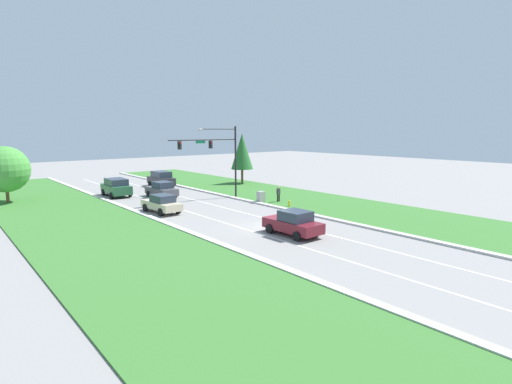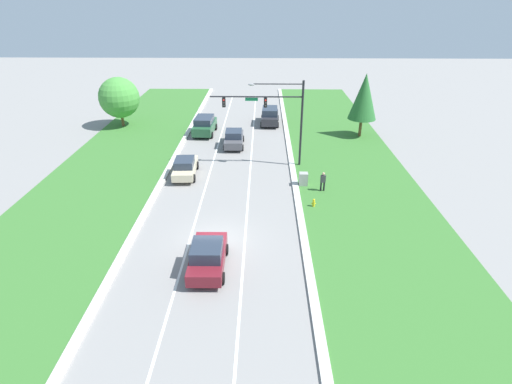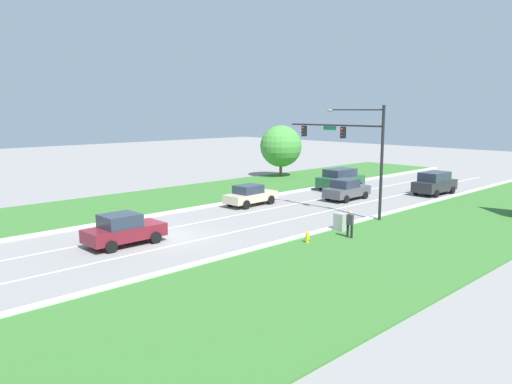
% 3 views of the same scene
% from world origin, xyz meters
% --- Properties ---
extents(ground_plane, '(160.00, 160.00, 0.00)m').
position_xyz_m(ground_plane, '(0.00, 0.00, 0.00)').
color(ground_plane, gray).
extents(curb_strip_right, '(0.50, 90.00, 0.15)m').
position_xyz_m(curb_strip_right, '(5.65, 0.00, 0.07)').
color(curb_strip_right, beige).
rests_on(curb_strip_right, ground_plane).
extents(curb_strip_left, '(0.50, 90.00, 0.15)m').
position_xyz_m(curb_strip_left, '(-5.65, 0.00, 0.07)').
color(curb_strip_left, beige).
rests_on(curb_strip_left, ground_plane).
extents(grass_verge_right, '(10.00, 90.00, 0.08)m').
position_xyz_m(grass_verge_right, '(10.90, 0.00, 0.04)').
color(grass_verge_right, '#38702D').
rests_on(grass_verge_right, ground_plane).
extents(grass_verge_left, '(10.00, 90.00, 0.08)m').
position_xyz_m(grass_verge_left, '(-10.90, 0.00, 0.04)').
color(grass_verge_left, '#38702D').
rests_on(grass_verge_left, ground_plane).
extents(lane_stripe_inner_left, '(0.14, 81.00, 0.01)m').
position_xyz_m(lane_stripe_inner_left, '(-1.80, 0.00, 0.00)').
color(lane_stripe_inner_left, white).
rests_on(lane_stripe_inner_left, ground_plane).
extents(lane_stripe_inner_right, '(0.14, 81.00, 0.01)m').
position_xyz_m(lane_stripe_inner_right, '(1.80, 0.00, 0.00)').
color(lane_stripe_inner_right, white).
rests_on(lane_stripe_inner_right, ground_plane).
extents(traffic_signal_mast, '(8.13, 0.41, 7.78)m').
position_xyz_m(traffic_signal_mast, '(3.99, 12.90, 5.21)').
color(traffic_signal_mast, black).
rests_on(traffic_signal_mast, ground_plane).
extents(graphite_sedan, '(2.11, 4.56, 1.76)m').
position_xyz_m(graphite_sedan, '(-0.08, 17.97, 0.86)').
color(graphite_sedan, '#4C4C51').
rests_on(graphite_sedan, ground_plane).
extents(champagne_sedan, '(2.13, 4.64, 1.65)m').
position_xyz_m(champagne_sedan, '(-3.83, 10.40, 0.83)').
color(champagne_sedan, beige).
rests_on(champagne_sedan, ground_plane).
extents(charcoal_suv, '(2.27, 4.75, 2.01)m').
position_xyz_m(charcoal_suv, '(3.76, 25.87, 1.03)').
color(charcoal_suv, '#28282D').
rests_on(charcoal_suv, ground_plane).
extents(burgundy_sedan, '(2.15, 4.44, 1.78)m').
position_xyz_m(burgundy_sedan, '(-0.21, -2.70, 0.88)').
color(burgundy_sedan, maroon).
rests_on(burgundy_sedan, ground_plane).
extents(forest_suv, '(2.44, 4.92, 1.99)m').
position_xyz_m(forest_suv, '(-3.66, 21.96, 1.03)').
color(forest_suv, '#235633').
rests_on(forest_suv, ground_plane).
extents(utility_cabinet, '(0.70, 0.60, 1.15)m').
position_xyz_m(utility_cabinet, '(6.30, 8.55, 0.58)').
color(utility_cabinet, '#9E9E99').
rests_on(utility_cabinet, ground_plane).
extents(pedestrian, '(0.41, 0.28, 1.69)m').
position_xyz_m(pedestrian, '(7.75, 7.48, 0.94)').
color(pedestrian, black).
rests_on(pedestrian, ground_plane).
extents(fire_hydrant, '(0.34, 0.20, 0.70)m').
position_xyz_m(fire_hydrant, '(6.76, 4.85, 0.34)').
color(fire_hydrant, gold).
rests_on(fire_hydrant, ground_plane).
extents(conifer_near_right_tree, '(3.04, 3.04, 6.90)m').
position_xyz_m(conifer_near_right_tree, '(13.71, 21.33, 4.45)').
color(conifer_near_right_tree, brown).
rests_on(conifer_near_right_tree, ground_plane).
extents(oak_near_left_tree, '(4.64, 4.64, 5.79)m').
position_xyz_m(oak_near_left_tree, '(-13.81, 24.54, 3.47)').
color(oak_near_left_tree, brown).
rests_on(oak_near_left_tree, ground_plane).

